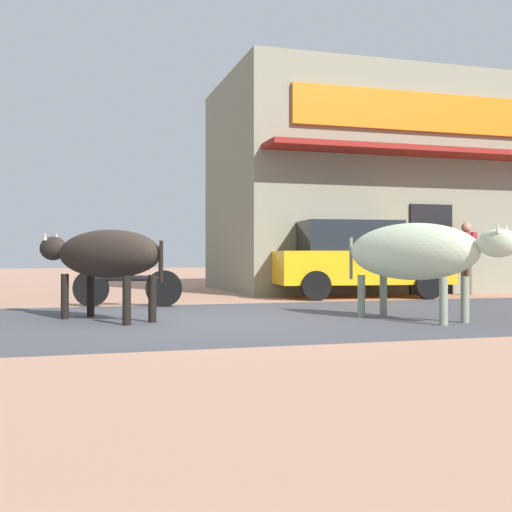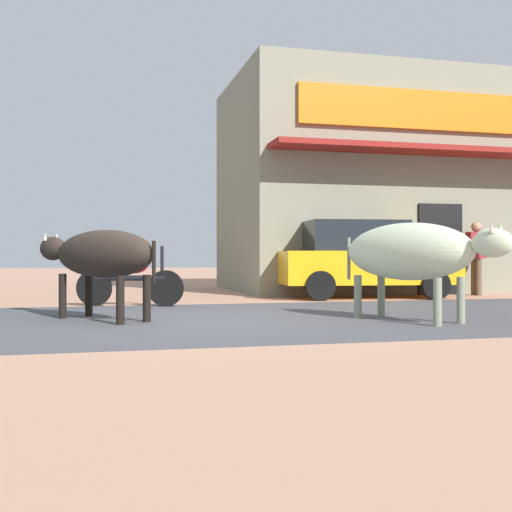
{
  "view_description": "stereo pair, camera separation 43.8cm",
  "coord_description": "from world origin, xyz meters",
  "px_view_note": "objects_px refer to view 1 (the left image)",
  "views": [
    {
      "loc": [
        -1.51,
        -8.91,
        0.9
      ],
      "look_at": [
        1.57,
        1.49,
        0.9
      ],
      "focal_mm": 45.46,
      "sensor_mm": 36.0,
      "label": 1
    },
    {
      "loc": [
        -1.09,
        -9.02,
        0.9
      ],
      "look_at": [
        1.57,
        1.49,
        0.9
      ],
      "focal_mm": 45.46,
      "sensor_mm": 36.0,
      "label": 2
    }
  ],
  "objects_px": {
    "parked_motorcycle": "(129,280)",
    "cow_near_brown": "(104,255)",
    "cow_far_dark": "(415,252)",
    "parked_hatchback_car": "(355,258)",
    "pedestrian_by_shop": "(466,252)"
  },
  "relations": [
    {
      "from": "cow_near_brown",
      "to": "pedestrian_by_shop",
      "type": "distance_m",
      "value": 9.15
    },
    {
      "from": "parked_motorcycle",
      "to": "cow_far_dark",
      "type": "distance_m",
      "value": 5.11
    },
    {
      "from": "cow_far_dark",
      "to": "parked_hatchback_car",
      "type": "bearing_deg",
      "value": 74.16
    },
    {
      "from": "cow_near_brown",
      "to": "parked_motorcycle",
      "type": "bearing_deg",
      "value": 76.72
    },
    {
      "from": "parked_motorcycle",
      "to": "cow_far_dark",
      "type": "xyz_separation_m",
      "value": [
        3.57,
        -3.62,
        0.47
      ]
    },
    {
      "from": "parked_hatchback_car",
      "to": "pedestrian_by_shop",
      "type": "distance_m",
      "value": 2.86
    },
    {
      "from": "parked_hatchback_car",
      "to": "cow_near_brown",
      "type": "bearing_deg",
      "value": -146.72
    },
    {
      "from": "parked_motorcycle",
      "to": "pedestrian_by_shop",
      "type": "xyz_separation_m",
      "value": [
        7.81,
        1.33,
        0.51
      ]
    },
    {
      "from": "cow_near_brown",
      "to": "parked_hatchback_car",
      "type": "bearing_deg",
      "value": 33.28
    },
    {
      "from": "parked_hatchback_car",
      "to": "cow_near_brown",
      "type": "distance_m",
      "value": 6.59
    },
    {
      "from": "parked_hatchback_car",
      "to": "cow_far_dark",
      "type": "bearing_deg",
      "value": -105.84
    },
    {
      "from": "cow_far_dark",
      "to": "parked_motorcycle",
      "type": "bearing_deg",
      "value": 134.64
    },
    {
      "from": "cow_near_brown",
      "to": "pedestrian_by_shop",
      "type": "relative_size",
      "value": 1.41
    },
    {
      "from": "parked_motorcycle",
      "to": "pedestrian_by_shop",
      "type": "distance_m",
      "value": 7.94
    },
    {
      "from": "parked_motorcycle",
      "to": "cow_near_brown",
      "type": "bearing_deg",
      "value": -103.28
    }
  ]
}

